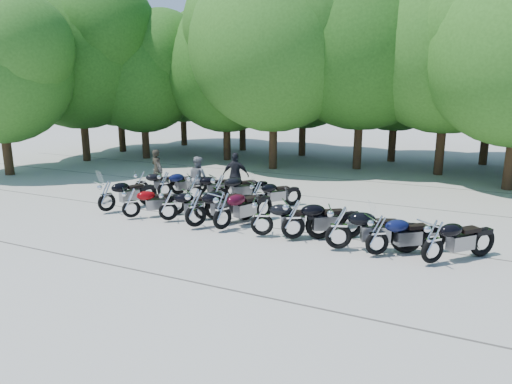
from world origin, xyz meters
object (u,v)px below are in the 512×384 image
at_px(motorcycle_6, 293,218).
at_px(motorcycle_5, 262,216).
at_px(motorcycle_3, 195,207).
at_px(motorcycle_12, 195,186).
at_px(motorcycle_7, 339,226).
at_px(motorcycle_10, 141,182).
at_px(motorcycle_0, 106,195).
at_px(motorcycle_8, 378,234).
at_px(motorcycle_2, 168,204).
at_px(motorcycle_4, 222,210).
at_px(motorcycle_9, 433,240).
at_px(rider_2, 236,175).
at_px(motorcycle_14, 257,194).
at_px(rider_0, 157,170).
at_px(rider_1, 198,178).
at_px(motorcycle_13, 219,189).
at_px(motorcycle_11, 164,184).
at_px(motorcycle_1, 131,202).

bearing_deg(motorcycle_6, motorcycle_5, 61.76).
distance_m(motorcycle_3, motorcycle_12, 3.51).
relative_size(motorcycle_7, motorcycle_10, 1.22).
height_order(motorcycle_0, motorcycle_10, motorcycle_0).
xyz_separation_m(motorcycle_7, motorcycle_8, (1.02, -0.01, -0.07)).
distance_m(motorcycle_6, motorcycle_12, 5.73).
distance_m(motorcycle_2, motorcycle_3, 1.23).
relative_size(motorcycle_8, motorcycle_10, 1.10).
relative_size(motorcycle_2, motorcycle_6, 0.89).
bearing_deg(motorcycle_6, motorcycle_2, 55.72).
relative_size(motorcycle_2, motorcycle_4, 0.88).
height_order(motorcycle_6, motorcycle_9, motorcycle_6).
height_order(motorcycle_6, motorcycle_12, motorcycle_6).
bearing_deg(motorcycle_4, rider_2, -47.10).
relative_size(motorcycle_12, motorcycle_14, 1.03).
bearing_deg(motorcycle_2, motorcycle_3, -137.66).
xyz_separation_m(motorcycle_12, motorcycle_14, (2.68, -0.10, -0.02)).
bearing_deg(rider_0, motorcycle_9, 177.79).
bearing_deg(motorcycle_3, rider_2, -47.76).
bearing_deg(motorcycle_5, rider_0, 39.14).
xyz_separation_m(motorcycle_2, rider_1, (-0.81, 3.11, 0.24)).
distance_m(motorcycle_4, motorcycle_13, 2.96).
bearing_deg(rider_0, motorcycle_7, 173.19).
distance_m(motorcycle_13, rider_1, 1.50).
distance_m(motorcycle_4, rider_1, 4.31).
relative_size(motorcycle_2, motorcycle_3, 0.85).
bearing_deg(rider_1, motorcycle_2, 122.36).
distance_m(motorcycle_0, motorcycle_7, 8.32).
relative_size(motorcycle_7, rider_0, 1.44).
distance_m(motorcycle_3, rider_2, 4.18).
height_order(motorcycle_12, rider_0, rider_0).
relative_size(motorcycle_6, rider_0, 1.39).
bearing_deg(motorcycle_3, motorcycle_7, -148.69).
relative_size(motorcycle_8, rider_1, 1.32).
height_order(motorcycle_11, motorcycle_13, motorcycle_13).
relative_size(motorcycle_11, motorcycle_13, 0.90).
relative_size(motorcycle_3, motorcycle_13, 1.06).
height_order(motorcycle_13, rider_2, rider_2).
bearing_deg(motorcycle_7, motorcycle_1, 68.26).
xyz_separation_m(motorcycle_5, rider_2, (-2.94, 3.98, 0.26)).
bearing_deg(motorcycle_4, motorcycle_1, 23.42).
distance_m(motorcycle_4, rider_2, 4.28).
relative_size(motorcycle_6, motorcycle_10, 1.18).
bearing_deg(motorcycle_10, motorcycle_6, -148.21).
relative_size(motorcycle_8, rider_0, 1.29).
bearing_deg(motorcycle_11, rider_1, -124.44).
bearing_deg(motorcycle_3, motorcycle_5, -144.81).
height_order(motorcycle_2, motorcycle_4, motorcycle_4).
xyz_separation_m(motorcycle_3, motorcycle_9, (6.89, -0.06, -0.06)).
distance_m(motorcycle_0, motorcycle_8, 9.34).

